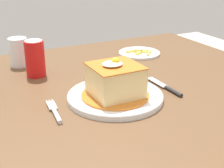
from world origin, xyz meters
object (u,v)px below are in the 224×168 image
at_px(fork, 55,112).
at_px(side_plate_fries, 139,53).
at_px(soda_can, 35,58).
at_px(drinking_glass, 19,54).
at_px(knife, 169,88).
at_px(main_plate, 115,96).

xyz_separation_m(fork, side_plate_fries, (0.48, 0.36, -0.00)).
relative_size(soda_can, drinking_glass, 1.18).
bearing_deg(knife, soda_can, 136.38).
xyz_separation_m(knife, side_plate_fries, (0.12, 0.36, -0.00)).
distance_m(main_plate, side_plate_fries, 0.45).
distance_m(knife, drinking_glass, 0.57).
distance_m(main_plate, knife, 0.18).
distance_m(knife, soda_can, 0.45).
bearing_deg(main_plate, drinking_glass, 112.68).
bearing_deg(main_plate, side_plate_fries, 49.37).
bearing_deg(drinking_glass, main_plate, -67.32).
bearing_deg(side_plate_fries, main_plate, -130.63).
height_order(main_plate, drinking_glass, drinking_glass).
bearing_deg(soda_can, knife, -43.62).
distance_m(soda_can, side_plate_fries, 0.45).
xyz_separation_m(soda_can, side_plate_fries, (0.45, 0.05, -0.06)).
xyz_separation_m(drinking_glass, side_plate_fries, (0.47, -0.08, -0.04)).
bearing_deg(main_plate, knife, -6.03).
relative_size(soda_can, side_plate_fries, 0.73).
distance_m(fork, drinking_glass, 0.44).
bearing_deg(main_plate, soda_can, 117.28).
bearing_deg(main_plate, fork, -176.49).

